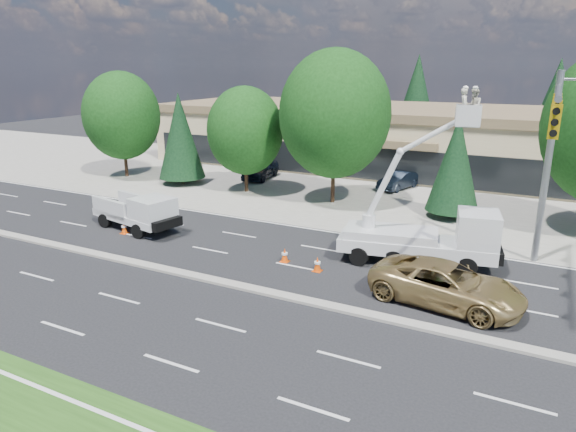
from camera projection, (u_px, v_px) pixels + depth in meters
The scene contains 22 objects.
ground at pixel (263, 292), 21.61m from camera, with size 140.00×140.00×0.00m, color black.
concrete_apron at pixel (394, 192), 38.69m from camera, with size 140.00×22.00×0.01m, color gray.
road_median at pixel (263, 291), 21.59m from camera, with size 120.00×0.55×0.12m, color gray.
strip_mall at pixel (427, 138), 46.40m from camera, with size 50.40×15.40×5.50m.
tree_front_a at pixel (122, 116), 42.55m from camera, with size 6.31×6.31×8.76m.
tree_front_b at pixel (180, 136), 40.29m from camera, with size 3.64×3.64×7.18m.
tree_front_c at pixel (245, 131), 37.48m from camera, with size 5.61×5.61×7.79m.
tree_front_d at pixel (335, 114), 34.01m from camera, with size 7.43×7.43×10.32m.
tree_front_e at pixel (455, 163), 31.27m from camera, with size 3.25×3.25×6.40m.
tree_back_a at pixel (304, 105), 64.08m from camera, with size 4.12×4.12×8.12m.
tree_back_b at pixel (417, 98), 57.64m from camera, with size 5.25×5.25×10.35m.
tree_back_c at pixel (555, 105), 51.62m from camera, with size 5.01×5.01×9.88m.
signal_mast at pixel (552, 143), 21.53m from camera, with size 2.76×10.16×9.00m.
utility_pickup at pixel (139, 216), 29.47m from camera, with size 5.84×3.10×2.12m.
bucket_truck at pixel (430, 230), 24.12m from camera, with size 7.55×3.54×8.35m.
traffic_cone_a at pixel (124, 228), 29.04m from camera, with size 0.40×0.40×0.70m.
traffic_cone_b at pixel (285, 255), 24.87m from camera, with size 0.40×0.40×0.70m.
traffic_cone_c at pixel (317, 264), 23.75m from camera, with size 0.40×0.40×0.70m.
traffic_cone_d at pixel (447, 283), 21.72m from camera, with size 0.40×0.40×0.70m.
minivan at pixel (447, 284), 20.37m from camera, with size 2.77×6.01×1.67m, color #A58850.
parked_car_west at pixel (260, 169), 42.99m from camera, with size 1.91×4.75×1.62m, color black.
parked_car_east at pixel (399, 180), 39.35m from camera, with size 1.44×4.13×1.36m, color black.
Camera 1 is at (9.93, -17.16, 9.23)m, focal length 32.00 mm.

